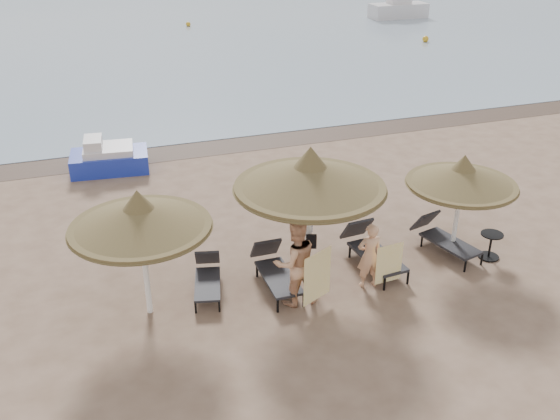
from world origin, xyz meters
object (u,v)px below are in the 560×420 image
(lounger_far_left, at_px, (207,276))
(lounger_near_right, at_px, (371,248))
(person_left, at_px, (295,256))
(pedal_boat, at_px, (108,158))
(palapa_left, at_px, (140,217))
(side_table, at_px, (490,246))
(palapa_right, at_px, (462,176))
(person_right, at_px, (370,251))
(lounger_near_left, at_px, (275,269))
(lounger_far_right, at_px, (443,237))
(palapa_center, at_px, (310,176))

(lounger_far_left, xyz_separation_m, lounger_near_right, (3.80, -0.17, 0.08))
(person_left, height_order, pedal_boat, person_left)
(palapa_left, distance_m, side_table, 8.13)
(palapa_right, relative_size, person_right, 1.44)
(lounger_near_left, xyz_separation_m, side_table, (5.14, -0.56, -0.08))
(palapa_right, bearing_deg, person_left, -170.76)
(person_right, bearing_deg, lounger_far_left, -11.01)
(side_table, bearing_deg, person_right, -177.27)
(pedal_boat, bearing_deg, person_left, -64.47)
(lounger_near_left, relative_size, lounger_far_right, 0.99)
(palapa_center, height_order, palapa_right, palapa_center)
(lounger_near_right, height_order, side_table, lounger_near_right)
(lounger_near_left, bearing_deg, palapa_center, -8.71)
(side_table, relative_size, person_left, 0.28)
(lounger_far_left, distance_m, lounger_near_left, 1.47)
(palapa_right, bearing_deg, lounger_near_right, 174.64)
(palapa_right, bearing_deg, pedal_boat, 132.97)
(palapa_right, height_order, lounger_far_right, palapa_right)
(person_left, bearing_deg, palapa_left, -14.38)
(palapa_center, xyz_separation_m, lounger_near_right, (1.63, 0.20, -2.12))
(palapa_left, height_order, palapa_center, palapa_center)
(side_table, xyz_separation_m, pedal_boat, (-8.01, 8.30, 0.10))
(person_right, bearing_deg, person_left, 7.89)
(person_left, distance_m, pedal_boat, 9.08)
(palapa_left, relative_size, pedal_boat, 1.13)
(palapa_center, xyz_separation_m, lounger_far_right, (3.53, 0.20, -2.16))
(palapa_center, xyz_separation_m, lounger_far_left, (-2.17, 0.38, -2.20))
(lounger_far_left, bearing_deg, palapa_left, -148.30)
(palapa_left, xyz_separation_m, lounger_near_left, (2.76, 0.16, -1.81))
(palapa_center, xyz_separation_m, lounger_near_left, (-0.73, 0.11, -2.14))
(lounger_near_left, bearing_deg, person_right, -20.92)
(lounger_near_right, relative_size, person_right, 1.17)
(palapa_right, xyz_separation_m, lounger_far_left, (-5.87, 0.37, -1.68))
(lounger_near_left, bearing_deg, side_table, -6.54)
(lounger_far_left, xyz_separation_m, lounger_far_right, (5.70, -0.17, 0.05))
(lounger_far_right, bearing_deg, person_right, -175.14)
(lounger_near_right, relative_size, lounger_far_right, 1.07)
(pedal_boat, bearing_deg, lounger_near_right, -49.74)
(lounger_near_right, bearing_deg, pedal_boat, 119.27)
(palapa_center, bearing_deg, palapa_left, -179.13)
(palapa_center, relative_size, person_left, 1.43)
(palapa_left, relative_size, palapa_right, 1.10)
(palapa_center, bearing_deg, lounger_far_left, 170.08)
(person_left, bearing_deg, lounger_far_right, -170.06)
(lounger_near_left, height_order, pedal_boat, pedal_boat)
(palapa_center, distance_m, person_left, 1.66)
(palapa_center, height_order, lounger_near_right, palapa_center)
(palapa_center, bearing_deg, person_right, -27.40)
(person_right, bearing_deg, lounger_near_left, -15.16)
(person_left, height_order, person_right, person_left)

